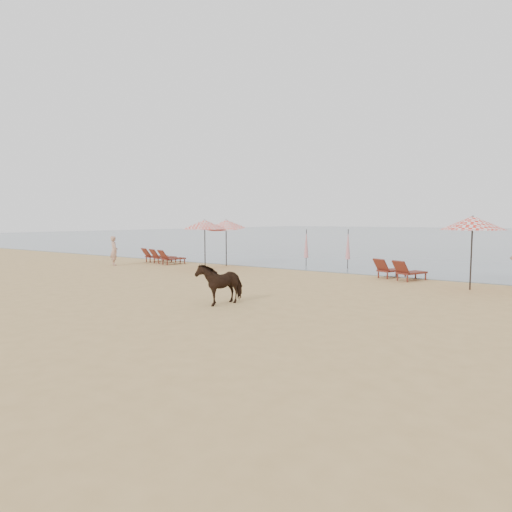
% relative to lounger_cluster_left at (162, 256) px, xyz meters
% --- Properties ---
extents(ground, '(120.00, 120.00, 0.00)m').
position_rel_lounger_cluster_left_xyz_m(ground, '(9.13, -8.66, -0.40)').
color(ground, tan).
rests_on(ground, ground).
extents(sea, '(160.00, 140.00, 0.06)m').
position_rel_lounger_cluster_left_xyz_m(sea, '(9.13, 71.34, -0.40)').
color(sea, '#51606B').
rests_on(sea, ground).
extents(lounger_cluster_left, '(2.91, 2.15, 0.57)m').
position_rel_lounger_cluster_left_xyz_m(lounger_cluster_left, '(0.00, 0.00, 0.00)').
color(lounger_cluster_left, maroon).
rests_on(lounger_cluster_left, ground).
extents(lounger_cluster_right, '(2.13, 2.10, 0.59)m').
position_rel_lounger_cluster_left_xyz_m(lounger_cluster_right, '(13.47, 0.73, 0.01)').
color(lounger_cluster_right, maroon).
rests_on(lounger_cluster_right, ground).
extents(umbrella_open_left_a, '(2.24, 2.24, 2.55)m').
position_rel_lounger_cluster_left_xyz_m(umbrella_open_left_a, '(4.09, -0.89, 1.89)').
color(umbrella_open_left_a, black).
rests_on(umbrella_open_left_a, ground).
extents(umbrella_open_left_b, '(2.08, 2.12, 2.65)m').
position_rel_lounger_cluster_left_xyz_m(umbrella_open_left_b, '(4.07, 0.91, 1.89)').
color(umbrella_open_left_b, black).
rests_on(umbrella_open_left_b, ground).
extents(umbrella_open_right, '(2.19, 2.19, 2.68)m').
position_rel_lounger_cluster_left_xyz_m(umbrella_open_right, '(16.40, -0.59, 2.01)').
color(umbrella_open_right, black).
rests_on(umbrella_open_right, ground).
extents(umbrella_closed_left, '(0.25, 0.25, 2.05)m').
position_rel_lounger_cluster_left_xyz_m(umbrella_closed_left, '(10.20, 3.23, 0.87)').
color(umbrella_closed_left, black).
rests_on(umbrella_closed_left, ground).
extents(umbrella_closed_right, '(0.25, 0.25, 2.02)m').
position_rel_lounger_cluster_left_xyz_m(umbrella_closed_right, '(7.93, 2.98, 0.85)').
color(umbrella_closed_right, black).
rests_on(umbrella_closed_right, ground).
extents(cow, '(0.94, 1.57, 1.24)m').
position_rel_lounger_cluster_left_xyz_m(cow, '(10.50, -7.62, 0.22)').
color(cow, black).
rests_on(cow, ground).
extents(beachgoer_left, '(0.70, 0.60, 1.64)m').
position_rel_lounger_cluster_left_xyz_m(beachgoer_left, '(-1.25, -2.38, 0.42)').
color(beachgoer_left, tan).
rests_on(beachgoer_left, ground).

